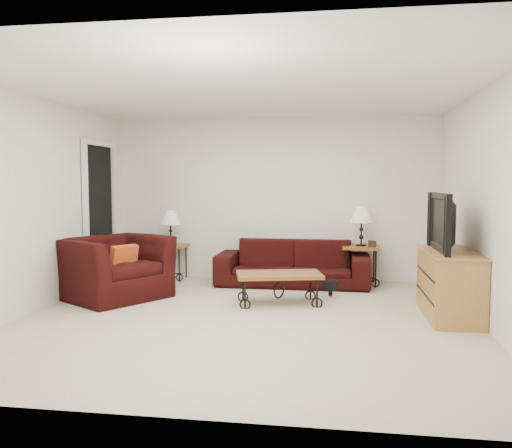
% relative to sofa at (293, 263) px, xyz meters
% --- Properties ---
extents(ground, '(5.00, 5.00, 0.00)m').
position_rel_sofa_xyz_m(ground, '(-0.35, -2.02, -0.32)').
color(ground, '#BCB4A0').
rests_on(ground, ground).
extents(wall_back, '(5.00, 0.02, 2.50)m').
position_rel_sofa_xyz_m(wall_back, '(-0.35, 0.48, 0.93)').
color(wall_back, silver).
rests_on(wall_back, ground).
extents(wall_front, '(5.00, 0.02, 2.50)m').
position_rel_sofa_xyz_m(wall_front, '(-0.35, -4.52, 0.93)').
color(wall_front, silver).
rests_on(wall_front, ground).
extents(wall_left, '(0.02, 5.00, 2.50)m').
position_rel_sofa_xyz_m(wall_left, '(-2.85, -2.02, 0.93)').
color(wall_left, silver).
rests_on(wall_left, ground).
extents(wall_right, '(0.02, 5.00, 2.50)m').
position_rel_sofa_xyz_m(wall_right, '(2.15, -2.02, 0.93)').
color(wall_right, silver).
rests_on(wall_right, ground).
extents(ceiling, '(5.00, 5.00, 0.00)m').
position_rel_sofa_xyz_m(ceiling, '(-0.35, -2.02, 2.18)').
color(ceiling, white).
rests_on(ceiling, wall_back).
extents(doorway, '(0.08, 0.94, 2.04)m').
position_rel_sofa_xyz_m(doorway, '(-2.82, -0.37, 0.70)').
color(doorway, black).
rests_on(doorway, ground).
extents(sofa, '(2.22, 0.87, 0.65)m').
position_rel_sofa_xyz_m(sofa, '(0.00, 0.00, 0.00)').
color(sofa, black).
rests_on(sofa, ground).
extents(side_table_left, '(0.51, 0.51, 0.54)m').
position_rel_sofa_xyz_m(side_table_left, '(-1.91, 0.18, -0.06)').
color(side_table_left, brown).
rests_on(side_table_left, ground).
extents(side_table_right, '(0.54, 0.54, 0.58)m').
position_rel_sofa_xyz_m(side_table_right, '(0.99, 0.18, -0.04)').
color(side_table_right, brown).
rests_on(side_table_right, ground).
extents(lamp_left, '(0.32, 0.32, 0.54)m').
position_rel_sofa_xyz_m(lamp_left, '(-1.91, 0.18, 0.48)').
color(lamp_left, black).
rests_on(lamp_left, side_table_left).
extents(lamp_right, '(0.34, 0.34, 0.58)m').
position_rel_sofa_xyz_m(lamp_right, '(0.99, 0.18, 0.54)').
color(lamp_right, black).
rests_on(lamp_right, side_table_right).
extents(photo_frame_left, '(0.11, 0.04, 0.09)m').
position_rel_sofa_xyz_m(photo_frame_left, '(-2.06, 0.03, 0.26)').
color(photo_frame_left, black).
rests_on(photo_frame_left, side_table_left).
extents(photo_frame_right, '(0.12, 0.04, 0.10)m').
position_rel_sofa_xyz_m(photo_frame_right, '(1.14, 0.03, 0.30)').
color(photo_frame_right, black).
rests_on(photo_frame_right, side_table_right).
extents(coffee_table, '(1.14, 0.79, 0.39)m').
position_rel_sofa_xyz_m(coffee_table, '(-0.07, -1.25, -0.13)').
color(coffee_table, brown).
rests_on(coffee_table, ground).
extents(armchair, '(1.57, 1.61, 0.80)m').
position_rel_sofa_xyz_m(armchair, '(-2.22, -1.24, 0.08)').
color(armchair, black).
rests_on(armchair, ground).
extents(throw_pillow, '(0.27, 0.36, 0.36)m').
position_rel_sofa_xyz_m(throw_pillow, '(-2.07, -1.29, 0.20)').
color(throw_pillow, '#CA5C1A').
rests_on(throw_pillow, armchair).
extents(tv_stand, '(0.52, 1.25, 0.75)m').
position_rel_sofa_xyz_m(tv_stand, '(1.88, -1.59, 0.05)').
color(tv_stand, '#B58043').
rests_on(tv_stand, ground).
extents(television, '(0.15, 1.12, 0.64)m').
position_rel_sofa_xyz_m(television, '(1.86, -1.59, 0.75)').
color(television, black).
rests_on(television, tv_stand).
extents(backpack, '(0.33, 0.26, 0.40)m').
position_rel_sofa_xyz_m(backpack, '(0.56, -0.70, -0.12)').
color(backpack, black).
rests_on(backpack, ground).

